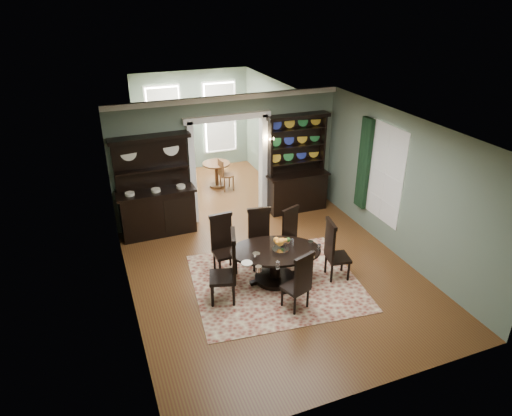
{
  "coord_description": "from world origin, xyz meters",
  "views": [
    {
      "loc": [
        -3.08,
        -6.82,
        5.22
      ],
      "look_at": [
        -0.22,
        0.6,
        1.31
      ],
      "focal_mm": 32.0,
      "sensor_mm": 36.0,
      "label": 1
    }
  ],
  "objects_px": {
    "sideboard": "(156,201)",
    "dining_table": "(275,259)",
    "welsh_dresser": "(296,176)",
    "parlor_table": "(217,171)"
  },
  "relations": [
    {
      "from": "parlor_table",
      "to": "sideboard",
      "type": "bearing_deg",
      "value": -134.33
    },
    {
      "from": "sideboard",
      "to": "dining_table",
      "type": "bearing_deg",
      "value": -58.23
    },
    {
      "from": "dining_table",
      "to": "parlor_table",
      "type": "relative_size",
      "value": 2.62
    },
    {
      "from": "welsh_dresser",
      "to": "parlor_table",
      "type": "relative_size",
      "value": 3.17
    },
    {
      "from": "sideboard",
      "to": "parlor_table",
      "type": "height_order",
      "value": "sideboard"
    },
    {
      "from": "sideboard",
      "to": "welsh_dresser",
      "type": "relative_size",
      "value": 0.94
    },
    {
      "from": "welsh_dresser",
      "to": "parlor_table",
      "type": "xyz_separation_m",
      "value": [
        -1.49,
        2.08,
        -0.42
      ]
    },
    {
      "from": "welsh_dresser",
      "to": "dining_table",
      "type": "bearing_deg",
      "value": -121.81
    },
    {
      "from": "dining_table",
      "to": "sideboard",
      "type": "distance_m",
      "value": 3.29
    },
    {
      "from": "dining_table",
      "to": "welsh_dresser",
      "type": "xyz_separation_m",
      "value": [
        1.77,
        2.76,
        0.41
      ]
    }
  ]
}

